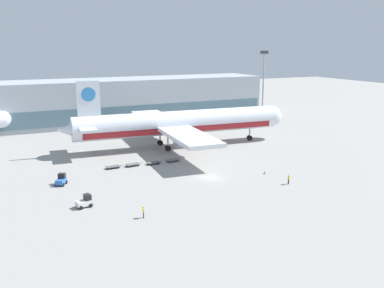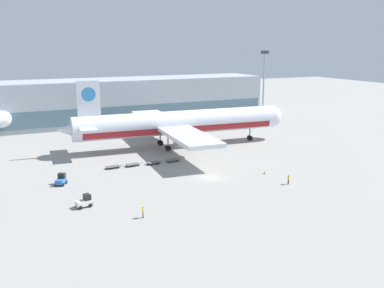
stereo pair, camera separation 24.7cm
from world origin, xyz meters
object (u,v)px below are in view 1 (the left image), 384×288
at_px(baggage_dolly_second, 133,164).
at_px(ground_crew_far, 289,178).
at_px(ground_crew_near, 143,211).
at_px(baggage_tug_foreground, 61,180).
at_px(baggage_dolly_lead, 113,167).
at_px(baggage_dolly_third, 153,162).
at_px(traffic_cone_near, 265,172).
at_px(airplane_main, 177,124).
at_px(baggage_tug_mid, 85,202).
at_px(baggage_dolly_trail, 173,160).
at_px(light_mast, 263,81).

height_order(baggage_dolly_second, ground_crew_far, ground_crew_far).
bearing_deg(ground_crew_near, baggage_tug_foreground, 39.09).
bearing_deg(baggage_dolly_lead, baggage_tug_foreground, -156.94).
height_order(baggage_dolly_third, ground_crew_far, ground_crew_far).
height_order(baggage_dolly_third, ground_crew_near, ground_crew_near).
bearing_deg(traffic_cone_near, baggage_dolly_second, 143.30).
relative_size(baggage_dolly_lead, traffic_cone_near, 6.13).
distance_m(airplane_main, baggage_dolly_lead, 23.59).
bearing_deg(airplane_main, baggage_tug_foreground, -145.19).
distance_m(baggage_tug_mid, baggage_dolly_lead, 21.53).
distance_m(baggage_dolly_second, baggage_dolly_trail, 8.95).
xyz_separation_m(baggage_dolly_lead, baggage_dolly_second, (4.15, -0.14, 0.00)).
xyz_separation_m(airplane_main, baggage_dolly_lead, (-19.52, -12.08, -5.45)).
bearing_deg(traffic_cone_near, ground_crew_far, -88.17).
height_order(baggage_tug_mid, baggage_dolly_third, baggage_tug_mid).
xyz_separation_m(light_mast, baggage_dolly_lead, (-58.95, -32.50, -12.97)).
distance_m(baggage_tug_foreground, baggage_dolly_lead, 12.92).
relative_size(airplane_main, baggage_dolly_third, 15.44).
xyz_separation_m(baggage_tug_foreground, baggage_dolly_trail, (24.38, 5.76, -0.49)).
relative_size(airplane_main, ground_crew_far, 32.02).
distance_m(baggage_dolly_lead, traffic_cone_near, 30.87).
height_order(airplane_main, baggage_dolly_lead, airplane_main).
height_order(ground_crew_near, traffic_cone_near, ground_crew_near).
bearing_deg(baggage_tug_foreground, ground_crew_far, -85.85).
bearing_deg(baggage_dolly_trail, baggage_dolly_third, 174.56).
distance_m(baggage_dolly_second, traffic_cone_near, 27.36).
distance_m(baggage_tug_foreground, traffic_cone_near, 38.76).
distance_m(baggage_dolly_trail, ground_crew_far, 26.71).
distance_m(airplane_main, traffic_cone_near, 29.84).
relative_size(airplane_main, baggage_dolly_trail, 15.44).
bearing_deg(baggage_tug_mid, traffic_cone_near, -7.75).
distance_m(baggage_dolly_third, baggage_dolly_trail, 4.47).
xyz_separation_m(baggage_dolly_second, traffic_cone_near, (21.93, -16.35, -0.09)).
relative_size(baggage_dolly_third, ground_crew_far, 2.07).
height_order(airplane_main, baggage_dolly_trail, airplane_main).
bearing_deg(airplane_main, light_mast, 31.43).
bearing_deg(light_mast, airplane_main, -152.62).
bearing_deg(airplane_main, baggage_tug_mid, -128.97).
xyz_separation_m(baggage_tug_foreground, ground_crew_far, (37.61, -17.44, 0.20)).
height_order(baggage_dolly_trail, ground_crew_far, ground_crew_far).
bearing_deg(baggage_dolly_trail, ground_crew_far, -66.28).
bearing_deg(baggage_dolly_third, ground_crew_near, -119.08).
height_order(airplane_main, ground_crew_far, airplane_main).
distance_m(airplane_main, baggage_dolly_third, 17.54).
relative_size(baggage_dolly_trail, ground_crew_far, 2.07).
height_order(baggage_dolly_lead, baggage_dolly_second, same).
relative_size(ground_crew_near, ground_crew_far, 1.01).
distance_m(baggage_dolly_lead, ground_crew_far, 35.42).
relative_size(baggage_tug_foreground, baggage_tug_mid, 1.05).
height_order(airplane_main, baggage_tug_foreground, airplane_main).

